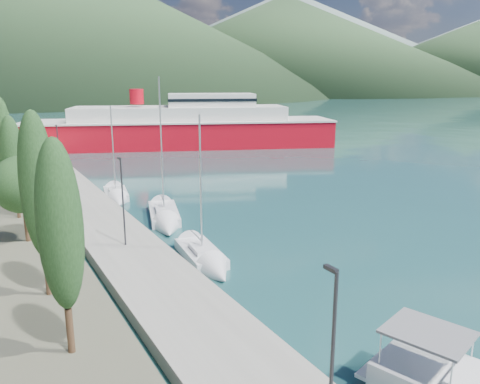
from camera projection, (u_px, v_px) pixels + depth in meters
ground at (45, 124)px, 125.96m from camera, size 1400.00×1400.00×0.00m
quay at (88, 210)px, 42.30m from camera, size 5.00×88.00×0.80m
hills_far at (98, 25)px, 594.82m from camera, size 1480.00×900.00×180.00m
hills_near at (124, 30)px, 374.42m from camera, size 1010.00×520.00×115.00m
tree_row at (8, 152)px, 41.98m from camera, size 4.03×61.80×9.82m
lamp_posts at (117, 194)px, 32.65m from camera, size 0.15×47.28×6.06m
sailboat_near at (209, 263)px, 30.32m from camera, size 3.07×7.61×10.63m
sailboat_mid at (166, 221)px, 39.12m from camera, size 4.88×9.38×13.06m
sailboat_far at (117, 198)px, 46.80m from camera, size 3.46×7.24×10.22m
ferry at (182, 128)px, 83.11m from camera, size 54.29×30.49×10.70m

